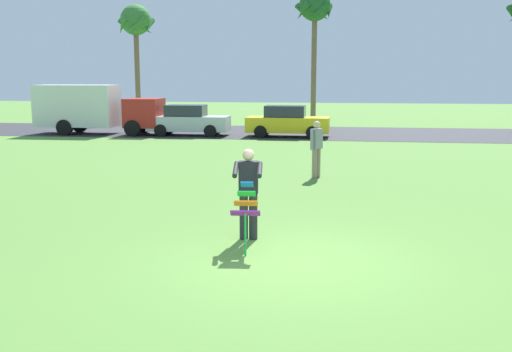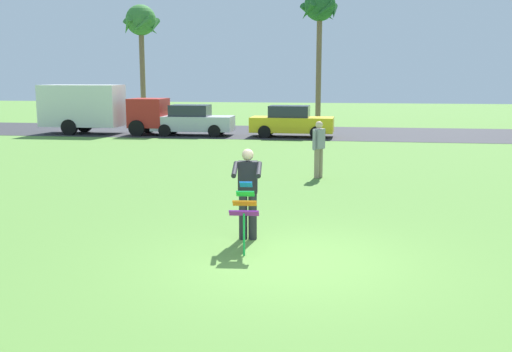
{
  "view_description": "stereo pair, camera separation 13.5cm",
  "coord_description": "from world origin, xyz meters",
  "px_view_note": "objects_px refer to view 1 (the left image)",
  "views": [
    {
      "loc": [
        0.74,
        -9.35,
        3.05
      ],
      "look_at": [
        -0.92,
        2.21,
        1.05
      ],
      "focal_mm": 40.74,
      "sensor_mm": 36.0,
      "label": 1
    },
    {
      "loc": [
        0.87,
        -9.33,
        3.05
      ],
      "look_at": [
        -0.92,
        2.21,
        1.05
      ],
      "focal_mm": 40.74,
      "sensor_mm": 36.0,
      "label": 2
    }
  ],
  "objects_px": {
    "palm_tree_right_near": "(315,11)",
    "person_walker_near": "(316,147)",
    "parked_car_yellow": "(287,122)",
    "palm_tree_left_near": "(136,25)",
    "parked_truck_red_cab": "(92,108)",
    "kite_held": "(246,206)",
    "person_kite_flyer": "(248,190)",
    "parked_car_silver": "(188,121)"
  },
  "relations": [
    {
      "from": "parked_car_yellow",
      "to": "palm_tree_right_near",
      "type": "distance_m",
      "value": 12.64
    },
    {
      "from": "person_walker_near",
      "to": "kite_held",
      "type": "bearing_deg",
      "value": -96.46
    },
    {
      "from": "kite_held",
      "to": "parked_car_yellow",
      "type": "height_order",
      "value": "parked_car_yellow"
    },
    {
      "from": "parked_car_silver",
      "to": "palm_tree_left_near",
      "type": "bearing_deg",
      "value": 121.81
    },
    {
      "from": "parked_truck_red_cab",
      "to": "palm_tree_left_near",
      "type": "bearing_deg",
      "value": 95.82
    },
    {
      "from": "parked_truck_red_cab",
      "to": "parked_car_yellow",
      "type": "xyz_separation_m",
      "value": [
        10.48,
        0.0,
        -0.64
      ]
    },
    {
      "from": "parked_truck_red_cab",
      "to": "parked_car_silver",
      "type": "distance_m",
      "value": 5.3
    },
    {
      "from": "person_kite_flyer",
      "to": "palm_tree_left_near",
      "type": "xyz_separation_m",
      "value": [
        -12.49,
        29.23,
        5.65
      ]
    },
    {
      "from": "person_kite_flyer",
      "to": "palm_tree_right_near",
      "type": "relative_size",
      "value": 0.2
    },
    {
      "from": "kite_held",
      "to": "person_walker_near",
      "type": "relative_size",
      "value": 0.71
    },
    {
      "from": "person_kite_flyer",
      "to": "parked_truck_red_cab",
      "type": "relative_size",
      "value": 0.26
    },
    {
      "from": "person_kite_flyer",
      "to": "parked_car_silver",
      "type": "xyz_separation_m",
      "value": [
        -6.19,
        19.07,
        -0.18
      ]
    },
    {
      "from": "person_kite_flyer",
      "to": "parked_truck_red_cab",
      "type": "height_order",
      "value": "parked_truck_red_cab"
    },
    {
      "from": "parked_truck_red_cab",
      "to": "parked_car_yellow",
      "type": "height_order",
      "value": "parked_truck_red_cab"
    },
    {
      "from": "parked_truck_red_cab",
      "to": "person_walker_near",
      "type": "xyz_separation_m",
      "value": [
        12.44,
        -12.01,
        -0.48
      ]
    },
    {
      "from": "parked_car_silver",
      "to": "palm_tree_right_near",
      "type": "bearing_deg",
      "value": 60.71
    },
    {
      "from": "kite_held",
      "to": "palm_tree_left_near",
      "type": "xyz_separation_m",
      "value": [
        -12.58,
        30.08,
        5.77
      ]
    },
    {
      "from": "palm_tree_left_near",
      "to": "person_walker_near",
      "type": "bearing_deg",
      "value": -58.7
    },
    {
      "from": "parked_car_yellow",
      "to": "palm_tree_left_near",
      "type": "xyz_separation_m",
      "value": [
        -11.51,
        10.16,
        5.83
      ]
    },
    {
      "from": "kite_held",
      "to": "parked_truck_red_cab",
      "type": "height_order",
      "value": "parked_truck_red_cab"
    },
    {
      "from": "parked_car_silver",
      "to": "person_walker_near",
      "type": "bearing_deg",
      "value": -59.14
    },
    {
      "from": "palm_tree_right_near",
      "to": "person_walker_near",
      "type": "xyz_separation_m",
      "value": [
        1.15,
        -22.75,
        -6.45
      ]
    },
    {
      "from": "kite_held",
      "to": "parked_car_silver",
      "type": "bearing_deg",
      "value": 107.49
    },
    {
      "from": "palm_tree_right_near",
      "to": "person_walker_near",
      "type": "distance_m",
      "value": 23.67
    },
    {
      "from": "kite_held",
      "to": "palm_tree_right_near",
      "type": "relative_size",
      "value": 0.14
    },
    {
      "from": "parked_car_silver",
      "to": "palm_tree_right_near",
      "type": "relative_size",
      "value": 0.48
    },
    {
      "from": "person_kite_flyer",
      "to": "kite_held",
      "type": "distance_m",
      "value": 0.86
    },
    {
      "from": "parked_car_yellow",
      "to": "palm_tree_left_near",
      "type": "distance_m",
      "value": 16.42
    },
    {
      "from": "person_kite_flyer",
      "to": "palm_tree_left_near",
      "type": "bearing_deg",
      "value": 113.14
    },
    {
      "from": "person_kite_flyer",
      "to": "kite_held",
      "type": "bearing_deg",
      "value": -83.95
    },
    {
      "from": "person_kite_flyer",
      "to": "kite_held",
      "type": "height_order",
      "value": "person_kite_flyer"
    },
    {
      "from": "parked_car_silver",
      "to": "kite_held",
      "type": "bearing_deg",
      "value": -72.51
    },
    {
      "from": "parked_car_silver",
      "to": "palm_tree_right_near",
      "type": "xyz_separation_m",
      "value": [
        6.03,
        10.74,
        6.61
      ]
    },
    {
      "from": "parked_truck_red_cab",
      "to": "person_walker_near",
      "type": "distance_m",
      "value": 17.3
    },
    {
      "from": "parked_car_silver",
      "to": "parked_car_yellow",
      "type": "bearing_deg",
      "value": 0.01
    },
    {
      "from": "parked_truck_red_cab",
      "to": "person_walker_near",
      "type": "relative_size",
      "value": 3.88
    },
    {
      "from": "kite_held",
      "to": "person_walker_near",
      "type": "height_order",
      "value": "person_walker_near"
    },
    {
      "from": "parked_car_silver",
      "to": "parked_car_yellow",
      "type": "distance_m",
      "value": 5.21
    },
    {
      "from": "parked_car_silver",
      "to": "person_walker_near",
      "type": "distance_m",
      "value": 13.99
    },
    {
      "from": "person_kite_flyer",
      "to": "person_walker_near",
      "type": "bearing_deg",
      "value": 82.05
    },
    {
      "from": "parked_truck_red_cab",
      "to": "palm_tree_right_near",
      "type": "bearing_deg",
      "value": 43.56
    },
    {
      "from": "parked_car_yellow",
      "to": "person_kite_flyer",
      "type": "bearing_deg",
      "value": -87.06
    }
  ]
}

